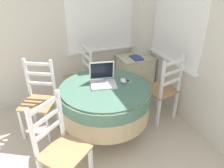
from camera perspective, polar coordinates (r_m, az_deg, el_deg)
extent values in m
cube|color=white|center=(3.55, -3.03, 20.08)|extent=(1.10, 0.01, 1.42)
cube|color=white|center=(3.70, -2.60, 8.90)|extent=(1.18, 0.07, 0.02)
cube|color=white|center=(3.21, 16.97, 18.09)|extent=(0.01, 1.10, 1.42)
cube|color=white|center=(3.39, 14.87, 6.07)|extent=(0.07, 1.18, 0.02)
cube|color=beige|center=(3.75, 8.26, 16.94)|extent=(0.28, 0.28, 2.55)
cylinder|color=#4C3D2D|center=(3.03, -1.64, -12.59)|extent=(0.36, 0.36, 0.03)
cylinder|color=#4C3D2D|center=(2.81, -1.74, -7.11)|extent=(0.11, 0.11, 0.68)
cylinder|color=tan|center=(2.73, -1.78, -4.65)|extent=(1.10, 1.10, 0.39)
cylinder|color=#4C7560|center=(2.66, -1.82, -2.39)|extent=(1.12, 1.12, 0.14)
cylinder|color=#4C7560|center=(2.62, -1.85, -0.87)|extent=(1.07, 1.07, 0.02)
cube|color=white|center=(2.65, -2.25, -0.12)|extent=(0.35, 0.29, 0.02)
cube|color=silver|center=(2.66, -2.30, 0.23)|extent=(0.29, 0.19, 0.00)
cube|color=white|center=(2.71, -2.69, 3.56)|extent=(0.31, 0.10, 0.24)
cube|color=black|center=(2.70, -2.67, 3.52)|extent=(0.28, 0.08, 0.21)
ellipsoid|color=white|center=(2.70, 2.95, 0.88)|extent=(0.07, 0.10, 0.05)
cube|color=#B2B7BC|center=(2.74, 3.88, 0.81)|extent=(0.10, 0.13, 0.01)
cube|color=black|center=(2.74, 3.89, 0.92)|extent=(0.07, 0.09, 0.00)
cube|color=#A87F51|center=(3.44, -8.95, 1.35)|extent=(0.42, 0.43, 0.02)
cube|color=white|center=(3.66, -12.03, -1.34)|extent=(0.04, 0.04, 0.45)
cube|color=white|center=(3.37, -10.42, -4.01)|extent=(0.04, 0.04, 0.45)
cube|color=white|center=(3.74, -7.10, -0.22)|extent=(0.04, 0.04, 0.45)
cube|color=white|center=(3.45, -5.10, -2.73)|extent=(0.04, 0.04, 0.45)
cube|color=white|center=(3.53, -7.59, 7.06)|extent=(0.03, 0.03, 0.53)
cube|color=white|center=(3.22, -5.48, 5.06)|extent=(0.03, 0.03, 0.53)
cube|color=white|center=(3.30, -6.78, 9.34)|extent=(0.05, 0.35, 0.04)
cube|color=white|center=(3.35, -6.64, 7.11)|extent=(0.05, 0.35, 0.04)
cube|color=white|center=(3.40, -6.51, 4.95)|extent=(0.05, 0.35, 0.04)
cube|color=#A87F51|center=(3.17, 12.47, -1.49)|extent=(0.48, 0.47, 0.02)
cube|color=white|center=(3.50, 12.09, -2.86)|extent=(0.04, 0.04, 0.45)
cube|color=white|center=(3.28, 7.81, -4.73)|extent=(0.04, 0.04, 0.45)
cube|color=white|center=(3.32, 16.23, -5.29)|extent=(0.04, 0.04, 0.45)
cube|color=white|center=(3.09, 12.00, -7.47)|extent=(0.04, 0.04, 0.45)
cube|color=white|center=(3.08, 17.50, 2.65)|extent=(0.04, 0.04, 0.53)
cube|color=white|center=(2.83, 13.02, 0.94)|extent=(0.04, 0.04, 0.53)
cube|color=white|center=(2.87, 15.86, 5.43)|extent=(0.35, 0.10, 0.04)
cube|color=white|center=(2.92, 15.51, 2.95)|extent=(0.35, 0.10, 0.04)
cube|color=white|center=(2.98, 15.17, 0.55)|extent=(0.35, 0.10, 0.04)
cube|color=#A87F51|center=(2.20, -12.31, -17.04)|extent=(0.56, 0.55, 0.02)
cube|color=white|center=(2.38, -5.53, -20.12)|extent=(0.05, 0.05, 0.45)
cube|color=white|center=(2.54, -12.01, -16.91)|extent=(0.05, 0.05, 0.45)
cube|color=white|center=(2.03, -20.08, -12.33)|extent=(0.04, 0.04, 0.53)
cube|color=white|center=(2.21, -13.33, -7.55)|extent=(0.04, 0.04, 0.53)
cube|color=white|center=(2.00, -17.32, -5.30)|extent=(0.29, 0.23, 0.04)
cube|color=white|center=(2.08, -16.78, -8.47)|extent=(0.29, 0.23, 0.04)
cube|color=white|center=(2.16, -16.26, -11.41)|extent=(0.29, 0.23, 0.04)
cube|color=#A87F51|center=(2.96, -18.79, -4.83)|extent=(0.54, 0.54, 0.02)
cube|color=white|center=(3.05, -22.43, -9.87)|extent=(0.05, 0.05, 0.45)
cube|color=white|center=(2.90, -16.29, -10.85)|extent=(0.05, 0.05, 0.45)
cube|color=white|center=(3.28, -19.71, -6.37)|extent=(0.05, 0.05, 0.45)
cube|color=white|center=(3.14, -13.96, -7.08)|extent=(0.05, 0.05, 0.45)
cube|color=white|center=(3.03, -21.25, 1.59)|extent=(0.04, 0.04, 0.53)
cube|color=white|center=(2.88, -15.12, 1.21)|extent=(0.04, 0.04, 0.53)
cube|color=white|center=(2.87, -18.87, 5.00)|extent=(0.32, 0.19, 0.04)
cube|color=white|center=(2.93, -18.45, 2.52)|extent=(0.32, 0.19, 0.04)
cube|color=white|center=(2.99, -18.05, 0.14)|extent=(0.32, 0.19, 0.04)
cube|color=beige|center=(3.87, 5.94, 2.48)|extent=(0.54, 0.45, 0.64)
cube|color=beige|center=(3.74, 6.19, 7.03)|extent=(0.57, 0.47, 0.02)
cube|color=beige|center=(3.60, 7.74, 4.05)|extent=(0.48, 0.01, 0.18)
sphere|color=olive|center=(3.59, 7.80, 4.00)|extent=(0.02, 0.02, 0.02)
cube|color=beige|center=(3.69, 7.53, 1.03)|extent=(0.48, 0.01, 0.18)
sphere|color=olive|center=(3.68, 7.59, 0.98)|extent=(0.02, 0.02, 0.02)
cube|color=beige|center=(3.79, 7.33, -1.84)|extent=(0.48, 0.01, 0.18)
sphere|color=olive|center=(3.79, 7.38, -1.90)|extent=(0.02, 0.02, 0.02)
cube|color=#33478C|center=(3.65, 6.44, 6.83)|extent=(0.16, 0.24, 0.02)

